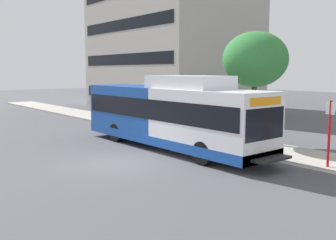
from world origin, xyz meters
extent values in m
plane|color=#4C4C51|center=(0.00, 8.00, 0.00)|extent=(120.00, 120.00, 0.00)
cube|color=#A8A399|center=(7.00, 6.00, 0.07)|extent=(3.00, 56.00, 0.14)
cube|color=white|center=(3.75, -1.88, 1.69)|extent=(2.54, 5.80, 2.73)
cube|color=#19479E|center=(3.75, 3.92, 1.69)|extent=(2.54, 5.80, 2.73)
cube|color=#19479E|center=(3.75, 1.02, 0.54)|extent=(2.57, 11.60, 0.44)
cube|color=black|center=(3.75, 1.02, 2.05)|extent=(2.58, 11.25, 0.96)
cube|color=black|center=(3.75, -4.74, 1.85)|extent=(2.34, 0.10, 1.24)
cube|color=orange|center=(3.75, -4.75, 2.72)|extent=(1.91, 0.08, 0.32)
cube|color=white|center=(3.75, -0.43, 3.35)|extent=(2.16, 4.06, 0.60)
cube|color=black|center=(3.75, -5.13, 0.55)|extent=(1.78, 0.60, 0.10)
cylinder|color=black|center=(2.62, -2.57, 0.50)|extent=(0.30, 1.00, 1.00)
cylinder|color=black|center=(4.88, -2.57, 0.50)|extent=(0.30, 1.00, 1.00)
cylinder|color=black|center=(2.62, 4.21, 0.50)|extent=(0.30, 1.00, 1.00)
cylinder|color=black|center=(4.88, 4.21, 0.50)|extent=(0.30, 1.00, 1.00)
cylinder|color=red|center=(5.84, -6.24, 1.44)|extent=(0.10, 0.10, 2.60)
cube|color=white|center=(5.82, -6.24, 2.44)|extent=(0.04, 0.36, 0.48)
cylinder|color=#4C3823|center=(7.89, -0.98, 1.67)|extent=(0.28, 0.28, 3.07)
ellipsoid|color=#337A38|center=(7.89, -0.98, 4.47)|extent=(3.37, 3.37, 2.86)
cube|color=black|center=(18.30, 18.44, 1.67)|extent=(11.98, 15.14, 1.10)
cube|color=black|center=(18.30, 18.44, 5.02)|extent=(11.98, 15.14, 1.10)
cube|color=black|center=(18.30, 18.44, 8.37)|extent=(11.98, 15.14, 1.10)
camera|label=1|loc=(-8.16, -13.52, 3.84)|focal=40.54mm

